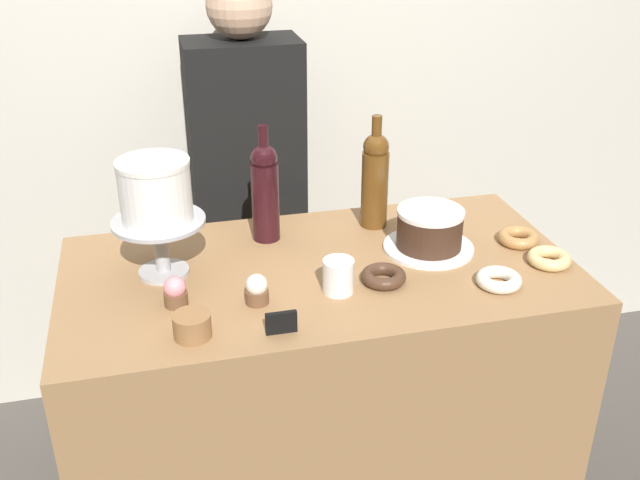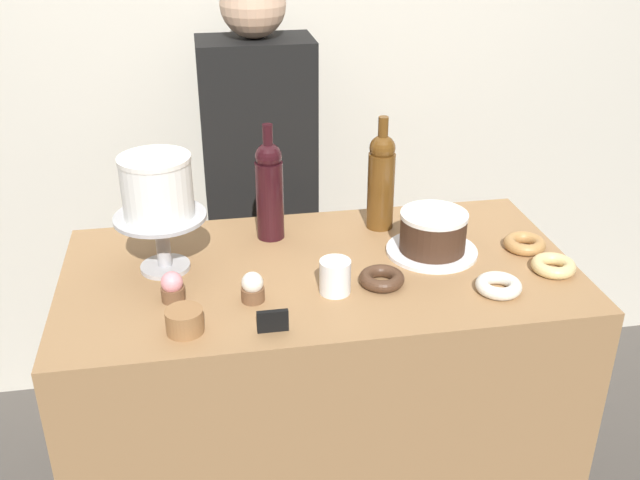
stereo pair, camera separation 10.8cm
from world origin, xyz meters
TOP-DOWN VIEW (x-y plane):
  - back_wall at (0.00, 0.91)m, footprint 6.00×0.05m
  - display_counter at (0.00, 0.00)m, footprint 1.31×0.68m
  - cake_stand_pedestal at (-0.39, 0.06)m, footprint 0.23×0.23m
  - white_layer_cake at (-0.39, 0.06)m, footprint 0.18×0.18m
  - silver_serving_platter at (0.31, 0.03)m, footprint 0.24×0.24m
  - chocolate_round_cake at (0.31, 0.03)m, footprint 0.18×0.18m
  - wine_bottle_dark_red at (-0.10, 0.20)m, footprint 0.08×0.08m
  - wine_bottle_amber at (0.21, 0.21)m, footprint 0.08×0.08m
  - cupcake_vanilla at (-0.18, -0.13)m, footprint 0.06×0.06m
  - cupcake_strawberry at (-0.37, -0.09)m, footprint 0.06×0.06m
  - donut_glazed at (0.58, -0.12)m, footprint 0.11×0.11m
  - donut_sugar at (0.41, -0.19)m, footprint 0.11×0.11m
  - donut_chocolate at (0.14, -0.11)m, footprint 0.11×0.11m
  - donut_maple at (0.56, 0.01)m, footprint 0.11×0.11m
  - cookie_stack at (-0.34, -0.24)m, footprint 0.08×0.08m
  - price_sign_chalkboard at (-0.15, -0.27)m, footprint 0.07×0.01m
  - coffee_cup_ceramic at (0.01, -0.13)m, footprint 0.08×0.08m
  - barista_figure at (-0.09, 0.64)m, footprint 0.36×0.22m

SIDE VIEW (x-z plane):
  - display_counter at x=0.00m, z-range 0.00..0.94m
  - barista_figure at x=-0.09m, z-range 0.04..1.64m
  - silver_serving_platter at x=0.31m, z-range 0.94..0.95m
  - donut_glazed at x=0.58m, z-range 0.94..0.97m
  - donut_sugar at x=0.41m, z-range 0.94..0.97m
  - donut_chocolate at x=0.14m, z-range 0.94..0.97m
  - donut_maple at x=0.56m, z-range 0.94..0.97m
  - price_sign_chalkboard at x=-0.15m, z-range 0.94..0.99m
  - cookie_stack at x=-0.34m, z-range 0.94..1.00m
  - cupcake_vanilla at x=-0.18m, z-range 0.94..1.01m
  - cupcake_strawberry at x=-0.37m, z-range 0.94..1.01m
  - coffee_cup_ceramic at x=0.01m, z-range 0.94..1.03m
  - chocolate_round_cake at x=0.31m, z-range 0.95..1.06m
  - cake_stand_pedestal at x=-0.39m, z-range 0.97..1.12m
  - wine_bottle_dark_red at x=-0.10m, z-range 0.92..1.25m
  - wine_bottle_amber at x=0.21m, z-range 0.92..1.25m
  - white_layer_cake at x=-0.39m, z-range 1.09..1.25m
  - back_wall at x=0.00m, z-range 0.00..2.60m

